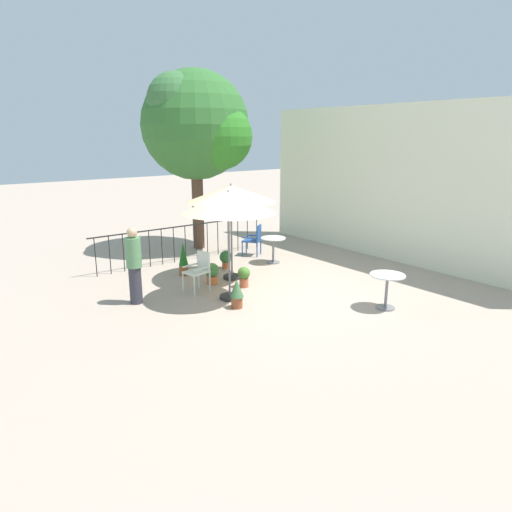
% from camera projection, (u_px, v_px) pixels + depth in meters
% --- Properties ---
extents(ground_plane, '(60.00, 60.00, 0.00)m').
position_uv_depth(ground_plane, '(266.00, 294.00, 10.41)').
color(ground_plane, tan).
extents(villa_facade, '(9.84, 0.30, 4.29)m').
position_uv_depth(villa_facade, '(401.00, 185.00, 12.68)').
color(villa_facade, silver).
rests_on(villa_facade, ground).
extents(terrace_railing, '(0.03, 5.48, 1.01)m').
position_uv_depth(terrace_railing, '(185.00, 237.00, 13.02)').
color(terrace_railing, black).
rests_on(terrace_railing, ground).
extents(shade_tree, '(3.38, 3.22, 5.36)m').
position_uv_depth(shade_tree, '(197.00, 125.00, 13.70)').
color(shade_tree, brown).
rests_on(shade_tree, ground).
extents(patio_umbrella_0, '(2.14, 2.14, 2.37)m').
position_uv_depth(patio_umbrella_0, '(231.00, 194.00, 10.98)').
color(patio_umbrella_0, '#2D2D2D').
rests_on(patio_umbrella_0, ground).
extents(patio_umbrella_1, '(1.97, 1.97, 2.39)m').
position_uv_depth(patio_umbrella_1, '(228.00, 203.00, 9.56)').
color(patio_umbrella_1, '#2D2D2D').
rests_on(patio_umbrella_1, ground).
extents(cafe_table_0, '(0.69, 0.69, 0.72)m').
position_uv_depth(cafe_table_0, '(273.00, 245.00, 12.81)').
color(cafe_table_0, white).
rests_on(cafe_table_0, ground).
extents(cafe_table_1, '(0.71, 0.71, 0.73)m').
position_uv_depth(cafe_table_1, '(387.00, 285.00, 9.40)').
color(cafe_table_1, silver).
rests_on(cafe_table_1, ground).
extents(patio_chair_0, '(0.50, 0.56, 0.91)m').
position_uv_depth(patio_chair_0, '(199.00, 269.00, 10.44)').
color(patio_chair_0, silver).
rests_on(patio_chair_0, ground).
extents(patio_chair_1, '(0.64, 0.63, 0.92)m').
position_uv_depth(patio_chair_1, '(254.00, 238.00, 13.61)').
color(patio_chair_1, '#274F97').
rests_on(patio_chair_1, ground).
extents(potted_plant_0, '(0.34, 0.34, 0.49)m').
position_uv_depth(potted_plant_0, '(226.00, 258.00, 12.31)').
color(potted_plant_0, '#BD5D31').
rests_on(potted_plant_0, ground).
extents(potted_plant_1, '(0.29, 0.30, 0.49)m').
position_uv_depth(potted_plant_1, '(244.00, 276.00, 10.80)').
color(potted_plant_1, '#B95D3F').
rests_on(potted_plant_1, ground).
extents(potted_plant_2, '(0.24, 0.24, 0.86)m').
position_uv_depth(potted_plant_2, '(183.00, 259.00, 11.68)').
color(potted_plant_2, '#995429').
rests_on(potted_plant_2, ground).
extents(potted_plant_3, '(0.29, 0.29, 0.61)m').
position_uv_depth(potted_plant_3, '(237.00, 292.00, 9.48)').
color(potted_plant_3, brown).
rests_on(potted_plant_3, ground).
extents(potted_plant_4, '(0.34, 0.34, 0.51)m').
position_uv_depth(potted_plant_4, '(212.00, 273.00, 11.05)').
color(potted_plant_4, '#CC6B39').
rests_on(potted_plant_4, ground).
extents(standing_person, '(0.37, 0.37, 1.64)m').
position_uv_depth(standing_person, '(134.00, 265.00, 9.62)').
color(standing_person, '#33333D').
rests_on(standing_person, ground).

